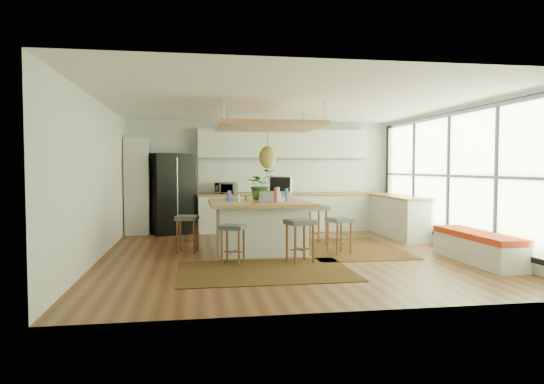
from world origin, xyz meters
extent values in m
plane|color=#4F2816|center=(0.00, 0.00, 0.00)|extent=(7.00, 7.00, 0.00)
plane|color=white|center=(0.00, 0.00, 2.70)|extent=(7.00, 7.00, 0.00)
plane|color=silver|center=(0.00, 3.50, 1.35)|extent=(6.50, 0.00, 6.50)
plane|color=silver|center=(0.00, -3.50, 1.35)|extent=(6.50, 0.00, 6.50)
plane|color=silver|center=(-3.25, 0.00, 1.35)|extent=(0.00, 7.00, 7.00)
plane|color=silver|center=(3.25, 0.00, 1.35)|extent=(0.00, 7.00, 7.00)
cube|color=beige|center=(-2.95, 3.18, 1.12)|extent=(0.55, 0.60, 2.25)
cube|color=beige|center=(0.55, 3.18, 0.44)|extent=(4.20, 0.60, 0.88)
cube|color=brown|center=(0.55, 3.18, 0.90)|extent=(4.24, 0.64, 0.05)
cube|color=white|center=(0.55, 3.48, 1.35)|extent=(4.20, 0.02, 0.80)
cube|color=beige|center=(0.55, 3.32, 2.15)|extent=(4.20, 0.34, 0.70)
cube|color=beige|center=(2.93, 2.00, 0.44)|extent=(0.60, 2.50, 0.88)
cube|color=brown|center=(2.93, 2.00, 0.90)|extent=(0.64, 2.54, 0.05)
cube|color=black|center=(-0.60, -1.34, 0.01)|extent=(2.60, 1.80, 0.01)
cube|color=black|center=(1.29, 0.42, 0.01)|extent=(1.80, 2.60, 0.01)
imported|color=#A5A5AA|center=(-0.88, 3.19, 1.09)|extent=(0.56, 0.41, 0.34)
imported|color=#1E4C19|center=(-0.36, 0.98, 1.16)|extent=(0.78, 0.80, 0.47)
imported|color=silver|center=(-0.96, 1.02, 0.96)|extent=(0.30, 0.30, 0.06)
cylinder|color=blue|center=(-0.99, 0.60, 1.03)|extent=(0.07, 0.07, 0.19)
cylinder|color=white|center=(-0.84, 0.35, 1.03)|extent=(0.07, 0.07, 0.19)
cylinder|color=#A3364D|center=(-0.19, 0.20, 1.03)|extent=(0.07, 0.07, 0.19)
cylinder|color=silver|center=(-0.09, 0.55, 1.03)|extent=(0.07, 0.07, 0.19)
cylinder|color=#65844F|center=(-0.64, 0.75, 1.03)|extent=(0.07, 0.07, 0.19)
cylinder|color=blue|center=(0.06, 0.40, 1.03)|extent=(0.07, 0.07, 0.19)
camera|label=1|loc=(-1.64, -8.47, 1.56)|focal=32.01mm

